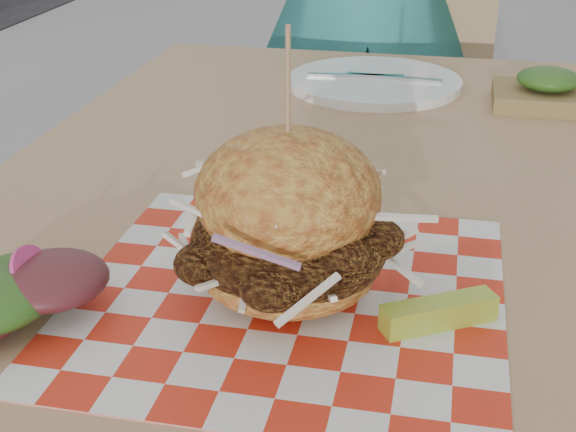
# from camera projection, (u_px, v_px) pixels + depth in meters

# --- Properties ---
(patio_table) EXTENTS (0.80, 1.20, 0.75)m
(patio_table) POSITION_uv_depth(u_px,v_px,m) (335.00, 242.00, 0.94)
(patio_table) COLOR tan
(patio_table) RESTS_ON ground
(patio_chair) EXTENTS (0.44, 0.45, 0.95)m
(patio_chair) POSITION_uv_depth(u_px,v_px,m) (402.00, 92.00, 1.91)
(patio_chair) COLOR tan
(patio_chair) RESTS_ON ground
(paper_liner) EXTENTS (0.36, 0.36, 0.00)m
(paper_liner) POSITION_uv_depth(u_px,v_px,m) (288.00, 294.00, 0.68)
(paper_liner) COLOR red
(paper_liner) RESTS_ON patio_table
(sandwich) EXTENTS (0.20, 0.20, 0.23)m
(sandwich) POSITION_uv_depth(u_px,v_px,m) (288.00, 227.00, 0.65)
(sandwich) COLOR #C28C36
(sandwich) RESTS_ON paper_liner
(pickle_spear) EXTENTS (0.09, 0.07, 0.02)m
(pickle_spear) POSITION_uv_depth(u_px,v_px,m) (439.00, 313.00, 0.63)
(pickle_spear) COLOR #92AD32
(pickle_spear) RESTS_ON paper_liner
(side_salad) EXTENTS (0.14, 0.14, 0.05)m
(side_salad) POSITION_uv_depth(u_px,v_px,m) (6.00, 303.00, 0.64)
(side_salad) COLOR #3F1419
(side_salad) RESTS_ON patio_table
(place_setting) EXTENTS (0.27, 0.27, 0.02)m
(place_setting) POSITION_uv_depth(u_px,v_px,m) (374.00, 82.00, 1.25)
(place_setting) COLOR white
(place_setting) RESTS_ON patio_table
(kraft_tray) EXTENTS (0.15, 0.12, 0.06)m
(kraft_tray) POSITION_uv_depth(u_px,v_px,m) (547.00, 91.00, 1.15)
(kraft_tray) COLOR olive
(kraft_tray) RESTS_ON patio_table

